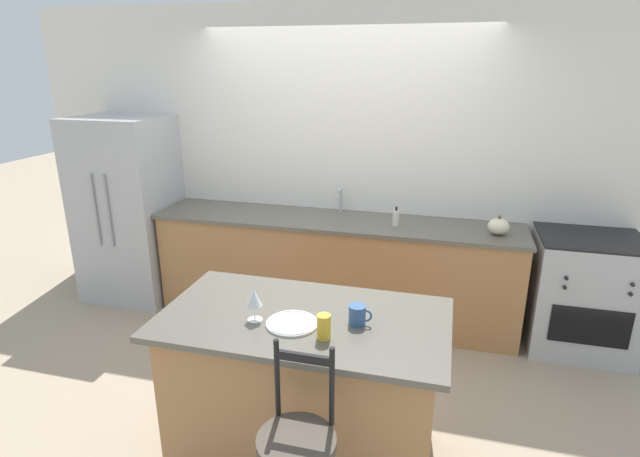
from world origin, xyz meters
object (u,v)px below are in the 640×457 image
object	(u,v)px
refrigerator	(129,209)
wine_glass	(253,298)
pumpkin_decoration	(499,226)
soap_bottle	(396,218)
oven_range	(582,293)
tumbler_cup	(324,327)
dinner_plate	(292,323)
coffee_mug	(358,315)

from	to	relation	value
refrigerator	wine_glass	xyz separation A→B (m)	(2.01, -1.79, 0.17)
pumpkin_decoration	soap_bottle	world-z (taller)	soap_bottle
oven_range	tumbler_cup	size ratio (longest dim) A/B	7.37
dinner_plate	tumbler_cup	world-z (taller)	tumbler_cup
tumbler_cup	soap_bottle	distance (m)	1.87
wine_glass	tumbler_cup	size ratio (longest dim) A/B	1.39
oven_range	coffee_mug	distance (m)	2.33
oven_range	dinner_plate	world-z (taller)	oven_range
dinner_plate	coffee_mug	xyz separation A→B (m)	(0.33, 0.09, 0.04)
coffee_mug	soap_bottle	world-z (taller)	soap_bottle
coffee_mug	soap_bottle	distance (m)	1.68
refrigerator	tumbler_cup	xyz separation A→B (m)	(2.41, -1.87, 0.11)
refrigerator	dinner_plate	distance (m)	2.85
tumbler_cup	wine_glass	bearing A→B (deg)	168.00
pumpkin_decoration	soap_bottle	bearing A→B (deg)	179.51
soap_bottle	oven_range	bearing A→B (deg)	1.64
oven_range	tumbler_cup	distance (m)	2.56
coffee_mug	tumbler_cup	distance (m)	0.23
refrigerator	pumpkin_decoration	size ratio (longest dim) A/B	10.56
pumpkin_decoration	soap_bottle	xyz separation A→B (m)	(-0.80, 0.01, 0.00)
oven_range	coffee_mug	world-z (taller)	coffee_mug
refrigerator	oven_range	size ratio (longest dim) A/B	1.85
dinner_plate	soap_bottle	size ratio (longest dim) A/B	1.66
dinner_plate	refrigerator	bearing A→B (deg)	141.20
dinner_plate	pumpkin_decoration	xyz separation A→B (m)	(1.13, 1.77, 0.06)
tumbler_cup	soap_bottle	xyz separation A→B (m)	(0.13, 1.86, 0.01)
dinner_plate	soap_bottle	xyz separation A→B (m)	(0.32, 1.78, 0.06)
refrigerator	coffee_mug	distance (m)	3.06
refrigerator	tumbler_cup	world-z (taller)	refrigerator
pumpkin_decoration	refrigerator	bearing A→B (deg)	179.72
coffee_mug	pumpkin_decoration	bearing A→B (deg)	64.40
refrigerator	tumbler_cup	bearing A→B (deg)	-37.85
dinner_plate	coffee_mug	world-z (taller)	coffee_mug
soap_bottle	pumpkin_decoration	bearing A→B (deg)	-0.49
dinner_plate	coffee_mug	bearing A→B (deg)	16.18
oven_range	wine_glass	xyz separation A→B (m)	(-2.02, -1.82, 0.58)
oven_range	tumbler_cup	bearing A→B (deg)	-130.44
refrigerator	soap_bottle	bearing A→B (deg)	-0.21
refrigerator	pumpkin_decoration	world-z (taller)	refrigerator
dinner_plate	soap_bottle	distance (m)	1.81
pumpkin_decoration	coffee_mug	bearing A→B (deg)	-115.60
wine_glass	coffee_mug	xyz separation A→B (m)	(0.53, 0.10, -0.07)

